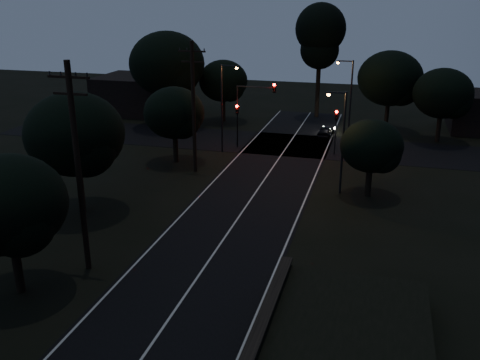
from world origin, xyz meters
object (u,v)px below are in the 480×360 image
Objects in this scene: utility_pole_far at (193,106)px; car at (326,131)px; signal_right at (336,124)px; tall_pine at (320,36)px; streetlight_a at (224,102)px; streetlight_b at (349,96)px; utility_pole_mid at (78,166)px; signal_left at (237,118)px; signal_mast at (255,103)px; streetlight_c at (341,136)px.

utility_pole_far is 17.43m from car.
tall_pine is at bearing 103.49° from signal_right.
car is (8.45, 8.00, -4.08)m from streetlight_a.
streetlight_a is 12.19m from streetlight_b.
streetlight_a is (0.69, 23.00, -1.10)m from utility_pole_mid.
streetlight_b is at bearing 22.05° from signal_left.
streetlight_a is (0.69, 6.00, -0.85)m from utility_pole_far.
signal_left reaches higher than car.
utility_pole_far is at bearing -106.93° from tall_pine.
streetlight_a is (-9.91, -1.99, 1.80)m from signal_right.
utility_pole_far reaches higher than signal_right.
utility_pole_far is 8.64m from signal_mast.
streetlight_a is (-2.39, -1.99, 0.30)m from signal_mast.
tall_pine is 16.75m from signal_right.
streetlight_c is (10.43, -9.99, 1.51)m from signal_left.
signal_mast is at bearing 50.28° from car.
tall_pine is 16.29m from signal_mast.
utility_pole_far is (0.00, 17.00, -0.25)m from utility_pole_mid.
tall_pine is 25.94m from streetlight_c.
signal_right is 1.25× the size of car.
utility_pole_far is 0.81× the size of tall_pine.
streetlight_b is (11.31, 29.00, -1.10)m from utility_pole_mid.
utility_pole_far is 1.31× the size of streetlight_a.
utility_pole_mid reaches higher than signal_left.
signal_mast is 0.78× the size of streetlight_a.
streetlight_c reaches higher than signal_mast.
signal_left is at bearing 136.24° from streetlight_c.
signal_mast is (-3.91, -15.01, -4.99)m from tall_pine.
signal_left is 14.52m from streetlight_c.
utility_pole_far is 24.35m from tall_pine.
streetlight_a is at bearing -150.52° from streetlight_b.
tall_pine is at bearing -71.06° from car.
tall_pine is at bearing 73.07° from utility_pole_far.
signal_right is at bearing 37.00° from utility_pole_far.
streetlight_a is at bearing 48.95° from car.
streetlight_a is at bearing 88.27° from utility_pole_mid.
signal_right is 0.66× the size of signal_mast.
tall_pine is at bearing 69.54° from signal_left.
tall_pine reaches higher than streetlight_a.
streetlight_c is at bearing -48.81° from signal_mast.
streetlight_c is at bearing -43.76° from signal_left.
utility_pole_far is at bearing 62.37° from car.
streetlight_c reaches higher than signal_right.
signal_mast is at bearing 39.77° from streetlight_a.
signal_right is at bearing -100.00° from streetlight_b.
utility_pole_mid reaches higher than signal_mast.
streetlight_b is 14.01m from streetlight_c.
streetlight_c is (11.83, -2.00, -1.13)m from utility_pole_far.
utility_pole_mid is 0.85× the size of tall_pine.
car is (7.75, 6.01, -2.28)m from signal_left.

